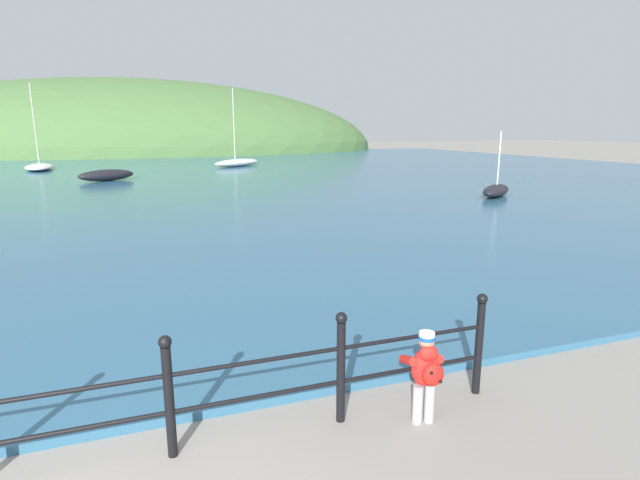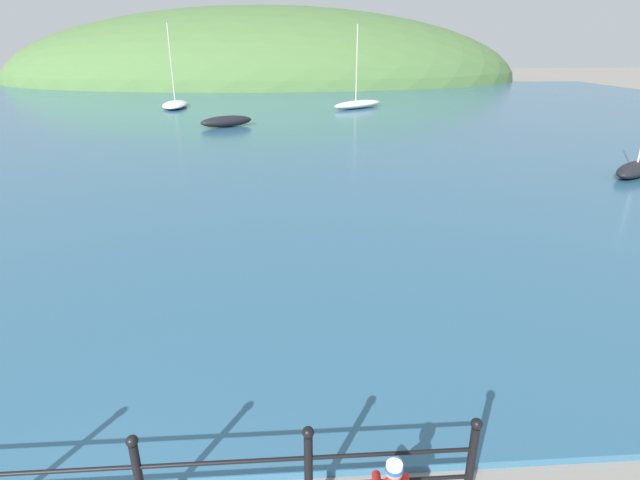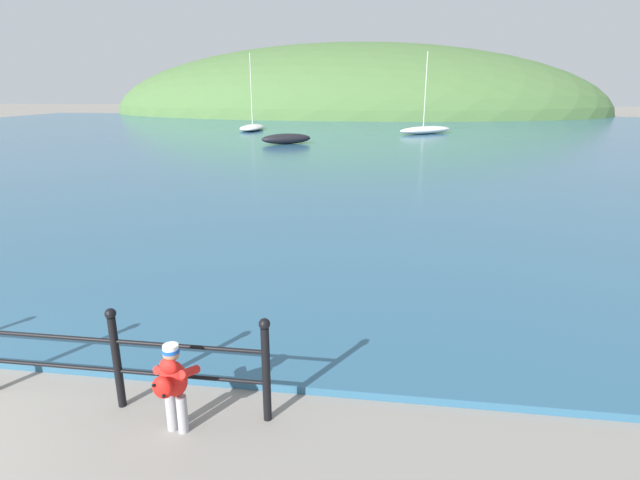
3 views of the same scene
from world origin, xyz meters
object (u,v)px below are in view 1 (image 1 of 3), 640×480
Objects in this scene: boat_twin_mast at (39,167)px; boat_white_sailboat at (237,162)px; boat_blue_hull at (496,190)px; boat_mid_harbor at (106,175)px; child_in_coat at (426,369)px.

boat_twin_mast is 1.02× the size of boat_white_sailboat.
boat_mid_harbor is at bearing 141.93° from boat_blue_hull.
boat_mid_harbor is (-16.32, 12.78, 0.06)m from boat_blue_hull.
boat_white_sailboat is at bearing 109.18° from boat_blue_hull.
child_in_coat reaches higher than boat_mid_harbor.
boat_white_sailboat reaches higher than child_in_coat.
boat_twin_mast is at bearing 173.99° from boat_white_sailboat.
child_in_coat is 0.17× the size of boat_twin_mast.
boat_twin_mast reaches higher than boat_white_sailboat.
boat_mid_harbor is at bearing 99.42° from child_in_coat.
boat_white_sailboat is 1.81× the size of boat_mid_harbor.
child_in_coat is 0.17× the size of boat_white_sailboat.
child_in_coat is 18.19m from boat_blue_hull.
boat_white_sailboat reaches higher than boat_mid_harbor.
boat_white_sailboat reaches higher than boat_blue_hull.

